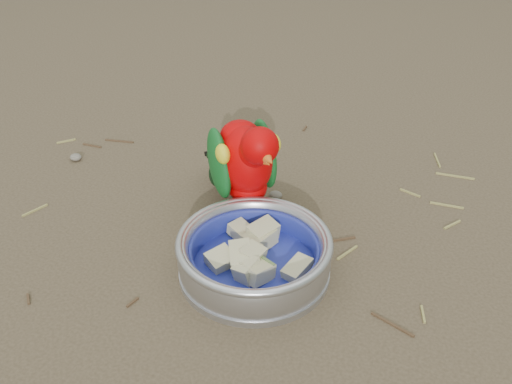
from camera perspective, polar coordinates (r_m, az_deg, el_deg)
The scene contains 6 objects.
ground at distance 0.87m, azimuth -6.73°, elevation -5.61°, with size 60.00×60.00×0.00m, color #4F412F.
food_bowl at distance 0.82m, azimuth -0.17°, elevation -7.65°, with size 0.21×0.21×0.02m, color #B2B2BA.
bowl_wall at distance 0.80m, azimuth -0.17°, elevation -6.02°, with size 0.21×0.21×0.04m, color #B2B2BA, non-canonical shape.
fruit_wedges at distance 0.80m, azimuth -0.17°, elevation -6.41°, with size 0.13×0.13×0.03m, color #C0BA8A, non-canonical shape.
lory_parrot at distance 0.89m, azimuth -1.04°, elevation 2.32°, with size 0.10×0.22×0.18m, color #BD0001, non-canonical shape.
ground_debris at distance 0.88m, azimuth -2.99°, elevation -4.99°, with size 0.90×0.80×0.01m, color #948B4A, non-canonical shape.
Camera 1 is at (0.40, -0.55, 0.54)m, focal length 40.00 mm.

